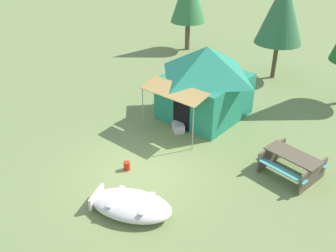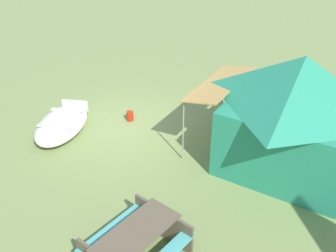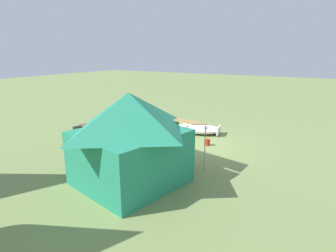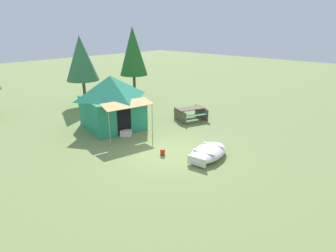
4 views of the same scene
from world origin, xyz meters
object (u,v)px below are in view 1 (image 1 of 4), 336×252
object	(u,v)px
cooler_box	(178,127)
pine_tree_back_left	(282,11)
fuel_can	(127,166)
canvas_cabin_tent	(205,81)
picnic_table	(292,162)
beached_rowboat	(131,205)

from	to	relation	value
cooler_box	pine_tree_back_left	distance (m)	7.82
cooler_box	fuel_can	size ratio (longest dim) A/B	1.94
canvas_cabin_tent	pine_tree_back_left	distance (m)	5.80
canvas_cabin_tent	picnic_table	distance (m)	4.76
pine_tree_back_left	picnic_table	bearing A→B (deg)	-72.10
picnic_table	cooler_box	distance (m)	4.43
cooler_box	pine_tree_back_left	world-z (taller)	pine_tree_back_left
beached_rowboat	fuel_can	size ratio (longest dim) A/B	8.53
picnic_table	cooler_box	world-z (taller)	picnic_table
pine_tree_back_left	beached_rowboat	bearing A→B (deg)	-95.13
beached_rowboat	picnic_table	bearing A→B (deg)	47.04
beached_rowboat	cooler_box	bearing A→B (deg)	100.04
beached_rowboat	fuel_can	bearing A→B (deg)	126.52
fuel_can	beached_rowboat	bearing A→B (deg)	-53.48
canvas_cabin_tent	cooler_box	size ratio (longest dim) A/B	7.95
canvas_cabin_tent	fuel_can	world-z (taller)	canvas_cabin_tent
canvas_cabin_tent	picnic_table	world-z (taller)	canvas_cabin_tent
beached_rowboat	fuel_can	distance (m)	1.99
cooler_box	beached_rowboat	bearing A→B (deg)	-79.96
picnic_table	cooler_box	size ratio (longest dim) A/B	3.69
beached_rowboat	pine_tree_back_left	bearing A→B (deg)	84.87
fuel_can	canvas_cabin_tent	bearing A→B (deg)	80.90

